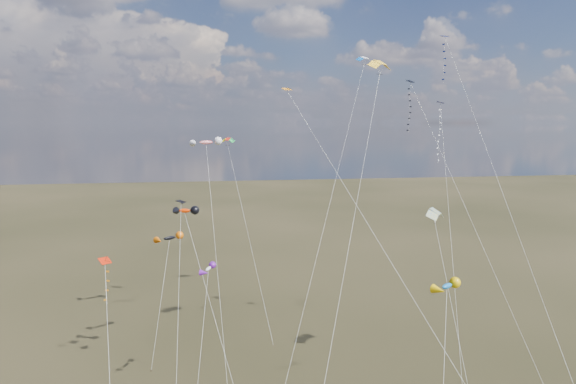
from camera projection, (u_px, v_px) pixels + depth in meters
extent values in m
cube|color=black|center=(410.00, 81.00, 62.23)|extent=(1.16, 1.14, 0.38)
cylinder|color=silver|center=(473.00, 225.00, 54.66)|extent=(6.69, 20.86, 31.56)
cube|color=#0F174B|center=(445.00, 36.00, 55.78)|extent=(0.96, 0.93, 0.25)
cylinder|color=silver|center=(513.00, 220.00, 45.86)|extent=(2.10, 25.52, 35.92)
cube|color=black|center=(181.00, 201.00, 53.08)|extent=(1.11, 1.12, 0.25)
cylinder|color=silver|center=(178.00, 309.00, 48.09)|extent=(0.46, 12.67, 18.48)
cube|color=red|center=(105.00, 261.00, 42.20)|extent=(1.17, 1.15, 0.42)
cube|color=#0D0B48|center=(440.00, 102.00, 61.18)|extent=(1.01, 1.03, 0.28)
cylinder|color=silver|center=(451.00, 238.00, 54.32)|extent=(4.64, 17.25, 28.99)
cube|color=orange|center=(287.00, 89.00, 45.86)|extent=(0.94, 0.93, 0.24)
cylinder|color=silver|center=(399.00, 274.00, 40.10)|extent=(14.97, 18.21, 29.56)
cylinder|color=silver|center=(349.00, 238.00, 44.77)|extent=(13.90, 26.25, 33.19)
cylinder|color=silver|center=(330.00, 198.00, 60.27)|extent=(15.45, 25.03, 35.59)
cylinder|color=silver|center=(455.00, 311.00, 49.16)|extent=(1.80, 13.65, 17.20)
cylinder|color=silver|center=(249.00, 235.00, 66.32)|extent=(4.56, 13.94, 24.33)
cube|color=#332316|center=(274.00, 345.00, 61.48)|extent=(0.10, 0.10, 0.12)
ellipsoid|color=black|center=(169.00, 238.00, 60.88)|extent=(3.21, 2.67, 1.11)
cylinder|color=silver|center=(161.00, 301.00, 58.06)|extent=(1.85, 7.26, 12.99)
cube|color=#332316|center=(151.00, 371.00, 55.23)|extent=(0.10, 0.10, 0.12)
ellipsoid|color=#EF2F00|center=(185.00, 211.00, 55.10)|extent=(2.69, 1.64, 1.06)
cylinder|color=silver|center=(210.00, 303.00, 51.63)|extent=(5.10, 10.27, 17.19)
ellipsoid|color=silver|center=(208.00, 269.00, 50.27)|extent=(1.61, 2.61, 0.76)
cylinder|color=silver|center=(201.00, 344.00, 47.55)|extent=(1.61, 7.02, 12.38)
ellipsoid|color=red|center=(206.00, 142.00, 65.98)|extent=(3.80, 2.25, 1.25)
cylinder|color=silver|center=(216.00, 252.00, 58.31)|extent=(1.65, 19.24, 24.07)
ellipsoid|color=#1165AD|center=(447.00, 286.00, 37.56)|extent=(2.44, 1.95, 0.87)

